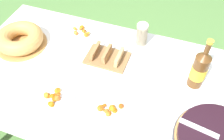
# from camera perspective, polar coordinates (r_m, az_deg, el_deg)

# --- Properties ---
(ground_plane) EXTENTS (16.00, 16.00, 0.00)m
(ground_plane) POSITION_cam_1_polar(r_m,az_deg,el_deg) (2.10, -0.10, -15.26)
(ground_plane) COLOR #568442
(garden_table) EXTENTS (1.80, 0.92, 0.76)m
(garden_table) POSITION_cam_1_polar(r_m,az_deg,el_deg) (1.51, -0.13, -3.65)
(garden_table) COLOR #A87A47
(garden_table) RESTS_ON ground_plane
(tablecloth) EXTENTS (1.81, 0.93, 0.10)m
(tablecloth) POSITION_cam_1_polar(r_m,az_deg,el_deg) (1.47, -0.13, -2.26)
(tablecloth) COLOR white
(tablecloth) RESTS_ON garden_table
(berry_tart) EXTENTS (0.41, 0.41, 0.06)m
(berry_tart) POSITION_cam_1_polar(r_m,az_deg,el_deg) (1.31, 22.84, -14.63)
(berry_tart) COLOR #38383D
(berry_tart) RESTS_ON tablecloth
(bundt_cake) EXTENTS (0.33, 0.33, 0.10)m
(bundt_cake) POSITION_cam_1_polar(r_m,az_deg,el_deg) (1.73, -20.32, 6.79)
(bundt_cake) COLOR #B78447
(bundt_cake) RESTS_ON tablecloth
(cup_stack) EXTENTS (0.07, 0.07, 0.16)m
(cup_stack) POSITION_cam_1_polar(r_m,az_deg,el_deg) (1.61, 6.81, 7.98)
(cup_stack) COLOR beige
(cup_stack) RESTS_ON tablecloth
(cider_bottle_amber) EXTENTS (0.09, 0.09, 0.33)m
(cider_bottle_amber) POSITION_cam_1_polar(r_m,az_deg,el_deg) (1.41, 19.35, 0.16)
(cider_bottle_amber) COLOR brown
(cider_bottle_amber) RESTS_ON tablecloth
(snack_plate_near) EXTENTS (0.23, 0.23, 0.05)m
(snack_plate_near) POSITION_cam_1_polar(r_m,az_deg,el_deg) (1.31, -0.03, -9.08)
(snack_plate_near) COLOR white
(snack_plate_near) RESTS_ON tablecloth
(snack_plate_left) EXTENTS (0.21, 0.21, 0.06)m
(snack_plate_left) POSITION_cam_1_polar(r_m,az_deg,el_deg) (1.39, -12.70, -6.14)
(snack_plate_left) COLOR white
(snack_plate_left) RESTS_ON tablecloth
(snack_plate_right) EXTENTS (0.20, 0.20, 0.06)m
(snack_plate_right) POSITION_cam_1_polar(r_m,az_deg,el_deg) (1.73, -6.81, 8.43)
(snack_plate_right) COLOR white
(snack_plate_right) RESTS_ON tablecloth
(bread_board) EXTENTS (0.26, 0.18, 0.07)m
(bread_board) POSITION_cam_1_polar(r_m,az_deg,el_deg) (1.54, -1.12, 3.11)
(bread_board) COLOR olive
(bread_board) RESTS_ON tablecloth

